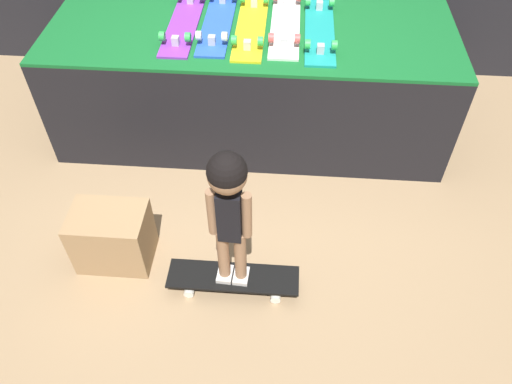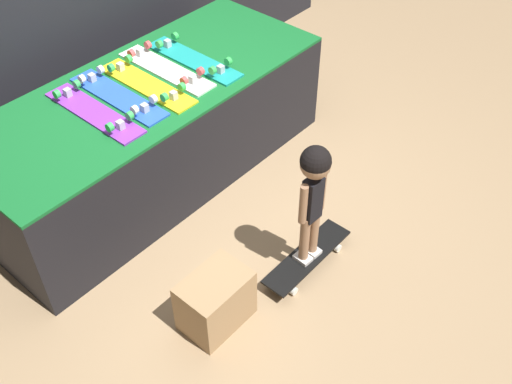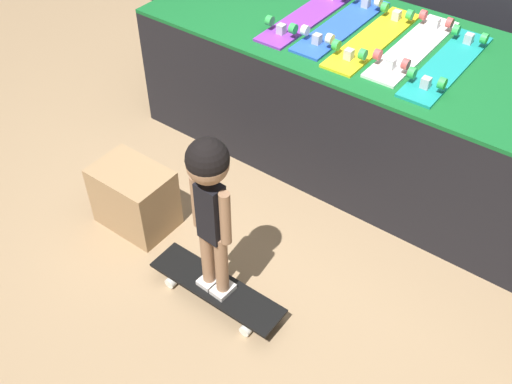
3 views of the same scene
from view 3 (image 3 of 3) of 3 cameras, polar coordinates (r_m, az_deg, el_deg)
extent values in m
plane|color=#9E7F5B|center=(3.29, 4.67, -1.29)|extent=(16.00, 16.00, 0.00)
cube|color=black|center=(3.46, 10.34, 8.48)|extent=(2.49, 0.99, 0.73)
cube|color=#146028|center=(3.27, 11.16, 13.89)|extent=(2.49, 0.99, 0.02)
cube|color=purple|center=(3.43, 4.93, 16.31)|extent=(0.17, 0.77, 0.01)
cube|color=#B7B7BC|center=(3.22, 2.42, 15.24)|extent=(0.04, 0.04, 0.05)
cylinder|color=green|center=(3.18, 3.56, 15.27)|extent=(0.03, 0.05, 0.05)
cylinder|color=green|center=(3.25, 1.32, 16.01)|extent=(0.03, 0.05, 0.05)
cube|color=blue|center=(3.36, 8.20, 15.41)|extent=(0.17, 0.77, 0.01)
cube|color=#B7B7BC|center=(3.55, 10.44, 17.31)|extent=(0.04, 0.04, 0.05)
cylinder|color=white|center=(3.51, 11.59, 17.31)|extent=(0.03, 0.05, 0.05)
cube|color=#B7B7BC|center=(3.14, 5.84, 14.29)|extent=(0.04, 0.04, 0.05)
cylinder|color=white|center=(3.10, 7.06, 14.29)|extent=(0.03, 0.05, 0.05)
cylinder|color=white|center=(3.17, 4.70, 15.11)|extent=(0.03, 0.05, 0.05)
cube|color=yellow|center=(3.25, 11.09, 14.06)|extent=(0.17, 0.77, 0.01)
cube|color=#B7B7BC|center=(3.44, 13.24, 16.06)|extent=(0.04, 0.04, 0.05)
cylinder|color=green|center=(3.41, 14.45, 16.04)|extent=(0.03, 0.05, 0.05)
cylinder|color=green|center=(3.46, 12.19, 16.83)|extent=(0.03, 0.05, 0.05)
cube|color=#B7B7BC|center=(3.03, 8.84, 12.84)|extent=(0.04, 0.04, 0.05)
cylinder|color=green|center=(2.99, 10.14, 12.79)|extent=(0.03, 0.05, 0.05)
cylinder|color=green|center=(3.05, 7.66, 13.70)|extent=(0.03, 0.05, 0.05)
cube|color=white|center=(3.21, 14.73, 13.10)|extent=(0.17, 0.77, 0.01)
cube|color=#B7B7BC|center=(3.41, 16.72, 15.14)|extent=(0.04, 0.04, 0.05)
cylinder|color=#D84C4C|center=(3.38, 17.96, 15.09)|extent=(0.03, 0.05, 0.05)
cylinder|color=#D84C4C|center=(3.42, 15.66, 15.94)|extent=(0.03, 0.05, 0.05)
cube|color=#B7B7BC|center=(2.99, 12.71, 11.82)|extent=(0.04, 0.04, 0.05)
cylinder|color=#D84C4C|center=(2.95, 14.07, 11.74)|extent=(0.03, 0.05, 0.05)
cylinder|color=#D84C4C|center=(3.00, 11.51, 12.72)|extent=(0.03, 0.05, 0.05)
cube|color=teal|center=(3.11, 17.74, 11.41)|extent=(0.17, 0.77, 0.01)
cube|color=#B7B7BC|center=(3.31, 19.62, 13.60)|extent=(0.04, 0.04, 0.05)
cylinder|color=green|center=(3.29, 20.92, 13.51)|extent=(0.03, 0.05, 0.05)
cylinder|color=green|center=(3.32, 18.53, 14.43)|extent=(0.03, 0.05, 0.05)
cube|color=#B7B7BC|center=(2.89, 15.88, 9.98)|extent=(0.04, 0.04, 0.05)
cylinder|color=green|center=(2.85, 17.31, 9.86)|extent=(0.03, 0.05, 0.05)
cylinder|color=green|center=(2.89, 14.65, 10.93)|extent=(0.03, 0.05, 0.05)
cube|color=black|center=(2.80, -3.78, -9.03)|extent=(0.68, 0.18, 0.01)
cube|color=#B7B7BC|center=(2.74, -0.04, -11.68)|extent=(0.04, 0.04, 0.05)
cylinder|color=white|center=(2.80, 0.89, -10.97)|extent=(0.05, 0.03, 0.05)
cylinder|color=white|center=(2.73, -1.01, -13.02)|extent=(0.05, 0.03, 0.05)
cube|color=#B7B7BC|center=(2.93, -7.18, -7.31)|extent=(0.04, 0.04, 0.05)
cylinder|color=white|center=(2.98, -6.17, -6.74)|extent=(0.05, 0.03, 0.05)
cylinder|color=white|center=(2.91, -8.13, -8.52)|extent=(0.05, 0.03, 0.05)
cube|color=silver|center=(2.77, -3.15, -9.23)|extent=(0.08, 0.11, 0.03)
cylinder|color=#997051|center=(2.63, -3.30, -6.81)|extent=(0.06, 0.06, 0.34)
cube|color=silver|center=(2.80, -4.44, -8.34)|extent=(0.08, 0.11, 0.03)
cylinder|color=#997051|center=(2.66, -4.65, -5.91)|extent=(0.06, 0.06, 0.34)
cube|color=black|center=(2.43, -4.30, -1.90)|extent=(0.11, 0.08, 0.29)
cylinder|color=#997051|center=(2.38, -2.94, -2.54)|extent=(0.05, 0.05, 0.27)
cylinder|color=#997051|center=(2.46, -5.65, -0.86)|extent=(0.05, 0.05, 0.27)
sphere|color=#997051|center=(2.26, -4.64, 2.72)|extent=(0.17, 0.17, 0.17)
sphere|color=black|center=(2.25, -4.67, 3.13)|extent=(0.17, 0.17, 0.17)
cube|color=#A37F56|center=(3.13, -11.51, -0.50)|extent=(0.39, 0.27, 0.35)
camera|label=1|loc=(0.96, -68.78, 17.53)|focal=35.00mm
camera|label=2|loc=(3.25, -70.19, 31.70)|focal=42.00mm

